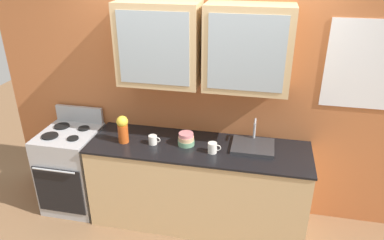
% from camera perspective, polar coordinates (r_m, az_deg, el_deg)
% --- Properties ---
extents(ground_plane, '(10.00, 10.00, 0.00)m').
position_cam_1_polar(ground_plane, '(4.09, 0.89, -15.26)').
color(ground_plane, brown).
extents(back_wall_unit, '(4.46, 0.46, 2.54)m').
position_cam_1_polar(back_wall_unit, '(3.64, 2.14, 5.59)').
color(back_wall_unit, '#B76638').
rests_on(back_wall_unit, ground_plane).
extents(counter, '(2.19, 0.68, 0.90)m').
position_cam_1_polar(counter, '(3.81, 0.94, -10.09)').
color(counter, tan).
rests_on(counter, ground_plane).
extents(stove_range, '(0.58, 0.67, 1.08)m').
position_cam_1_polar(stove_range, '(4.26, -18.20, -7.23)').
color(stove_range, '#ADAFB5').
rests_on(stove_range, ground_plane).
extents(sink_faucet, '(0.41, 0.36, 0.25)m').
position_cam_1_polar(sink_faucet, '(3.59, 9.58, -3.97)').
color(sink_faucet, '#2D2D30').
rests_on(sink_faucet, counter).
extents(bowl_stack, '(0.16, 0.16, 0.13)m').
position_cam_1_polar(bowl_stack, '(3.57, -0.93, -3.03)').
color(bowl_stack, '#669972').
rests_on(bowl_stack, counter).
extents(vase, '(0.11, 0.11, 0.29)m').
position_cam_1_polar(vase, '(3.64, -10.84, -1.31)').
color(vase, '#BF4C19').
rests_on(vase, counter).
extents(cup_near_sink, '(0.13, 0.09, 0.10)m').
position_cam_1_polar(cup_near_sink, '(3.45, 3.27, -4.38)').
color(cup_near_sink, silver).
rests_on(cup_near_sink, counter).
extents(cup_near_bowls, '(0.12, 0.08, 0.09)m').
position_cam_1_polar(cup_near_bowls, '(3.61, -6.15, -3.11)').
color(cup_near_bowls, silver).
rests_on(cup_near_bowls, counter).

